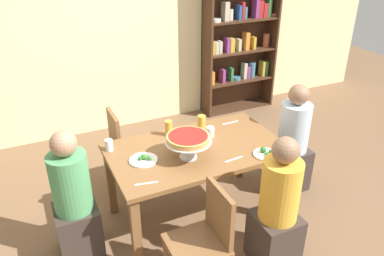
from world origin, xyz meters
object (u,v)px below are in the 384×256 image
object	(u,v)px
chair_near_left	(205,237)
water_glass_clear_far	(210,132)
water_glass_clear_near	(109,145)
diner_head_east	(292,146)
salad_plate_far_diner	(144,160)
diner_head_west	(74,204)
salad_plate_near_diner	(266,153)
cutlery_fork_far	(230,123)
beer_glass_amber_short	(169,128)
dining_table	(197,157)
cutlery_fork_near	(234,159)
deep_dish_pizza_stand	(188,139)
bookshelf	(240,34)
cutlery_knife_near	(146,183)
chair_far_left	(126,146)
beer_glass_amber_tall	(201,123)
diner_near_right	(277,212)

from	to	relation	value
chair_near_left	water_glass_clear_far	xyz separation A→B (m)	(0.50, 0.90, 0.30)
water_glass_clear_near	diner_head_east	bearing A→B (deg)	-8.92
salad_plate_far_diner	diner_head_west	bearing A→B (deg)	179.32
salad_plate_near_diner	cutlery_fork_far	distance (m)	0.66
diner_head_west	beer_glass_amber_short	bearing A→B (deg)	18.57
dining_table	beer_glass_amber_short	world-z (taller)	beer_glass_amber_short
salad_plate_near_diner	cutlery_fork_near	bearing A→B (deg)	169.10
dining_table	deep_dish_pizza_stand	xyz separation A→B (m)	(-0.13, -0.11, 0.27)
bookshelf	cutlery_knife_near	bearing A→B (deg)	-133.79
chair_near_left	cutlery_fork_far	distance (m)	1.36
dining_table	cutlery_fork_near	bearing A→B (deg)	-56.96
water_glass_clear_near	dining_table	bearing A→B (deg)	-22.44
cutlery_knife_near	deep_dish_pizza_stand	bearing A→B (deg)	36.29
deep_dish_pizza_stand	cutlery_knife_near	size ratio (longest dim) A/B	2.16
diner_head_east	cutlery_fork_near	bearing A→B (deg)	19.40
cutlery_fork_far	salad_plate_near_diner	bearing A→B (deg)	86.17
chair_far_left	water_glass_clear_near	xyz separation A→B (m)	(-0.26, -0.44, 0.31)
bookshelf	chair_near_left	world-z (taller)	bookshelf
beer_glass_amber_tall	cutlery_knife_near	distance (m)	0.97
chair_near_left	salad_plate_far_diner	world-z (taller)	chair_near_left
diner_head_west	diner_near_right	world-z (taller)	same
salad_plate_far_diner	water_glass_clear_near	xyz separation A→B (m)	(-0.21, 0.29, 0.04)
bookshelf	deep_dish_pizza_stand	world-z (taller)	bookshelf
deep_dish_pizza_stand	bookshelf	bearing A→B (deg)	49.85
salad_plate_far_diner	water_glass_clear_far	distance (m)	0.71
deep_dish_pizza_stand	salad_plate_near_diner	bearing A→B (deg)	-21.87
diner_near_right	diner_head_east	distance (m)	1.08
diner_head_east	cutlery_fork_far	bearing A→B (deg)	-27.05
deep_dish_pizza_stand	cutlery_knife_near	distance (m)	0.52
diner_head_east	chair_near_left	xyz separation A→B (m)	(-1.38, -0.77, -0.01)
diner_near_right	salad_plate_far_diner	distance (m)	1.15
diner_head_east	bookshelf	bearing A→B (deg)	-106.11
water_glass_clear_far	cutlery_fork_far	size ratio (longest dim) A/B	0.53
chair_far_left	deep_dish_pizza_stand	world-z (taller)	deep_dish_pizza_stand
chair_near_left	water_glass_clear_far	bearing A→B (deg)	-29.17
cutlery_fork_far	dining_table	bearing A→B (deg)	29.55
chair_near_left	cutlery_knife_near	bearing A→B (deg)	31.44
chair_near_left	cutlery_fork_near	size ratio (longest dim) A/B	4.83
beer_glass_amber_tall	water_glass_clear_near	size ratio (longest dim) A/B	1.49
chair_near_left	deep_dish_pizza_stand	distance (m)	0.80
deep_dish_pizza_stand	salad_plate_near_diner	world-z (taller)	deep_dish_pizza_stand
deep_dish_pizza_stand	diner_near_right	bearing A→B (deg)	-55.23
salad_plate_near_diner	beer_glass_amber_short	bearing A→B (deg)	131.97
diner_head_east	cutlery_knife_near	bearing A→B (deg)	11.11
diner_near_right	diner_head_east	xyz separation A→B (m)	(0.75, 0.78, 0.00)
bookshelf	deep_dish_pizza_stand	bearing A→B (deg)	-130.15
dining_table	beer_glass_amber_short	xyz separation A→B (m)	(-0.13, 0.32, 0.17)
chair_near_left	water_glass_clear_near	xyz separation A→B (m)	(-0.40, 1.05, 0.31)
beer_glass_amber_short	cutlery_fork_near	xyz separation A→B (m)	(0.33, -0.62, -0.07)
dining_table	beer_glass_amber_short	distance (m)	0.39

